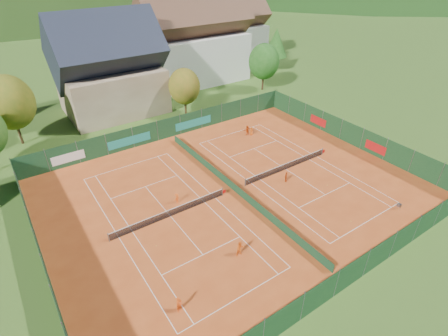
% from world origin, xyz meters
% --- Properties ---
extents(ground, '(600.00, 600.00, 0.00)m').
position_xyz_m(ground, '(0.00, 0.00, -0.02)').
color(ground, '#33581B').
rests_on(ground, ground).
extents(clay_pad, '(40.00, 32.00, 0.01)m').
position_xyz_m(clay_pad, '(0.00, 0.00, 0.01)').
color(clay_pad, '#B9481B').
rests_on(clay_pad, ground).
extents(court_markings_left, '(11.03, 23.83, 0.00)m').
position_xyz_m(court_markings_left, '(-8.00, 0.00, 0.01)').
color(court_markings_left, white).
rests_on(court_markings_left, ground).
extents(court_markings_right, '(11.03, 23.83, 0.00)m').
position_xyz_m(court_markings_right, '(8.00, 0.00, 0.01)').
color(court_markings_right, white).
rests_on(court_markings_right, ground).
extents(tennis_net_left, '(13.30, 0.10, 1.02)m').
position_xyz_m(tennis_net_left, '(-7.85, 0.00, 0.51)').
color(tennis_net_left, '#59595B').
rests_on(tennis_net_left, ground).
extents(tennis_net_right, '(13.30, 0.10, 1.02)m').
position_xyz_m(tennis_net_right, '(8.15, 0.00, 0.51)').
color(tennis_net_right, '#59595B').
rests_on(tennis_net_right, ground).
extents(court_divider, '(0.03, 28.80, 1.00)m').
position_xyz_m(court_divider, '(0.00, 0.00, 0.50)').
color(court_divider, '#153A20').
rests_on(court_divider, ground).
extents(fence_north, '(40.00, 0.10, 3.00)m').
position_xyz_m(fence_north, '(-0.46, 15.99, 1.47)').
color(fence_north, '#153B1F').
rests_on(fence_north, ground).
extents(fence_south, '(40.00, 0.04, 3.00)m').
position_xyz_m(fence_south, '(0.00, -16.00, 1.50)').
color(fence_south, '#14381A').
rests_on(fence_south, ground).
extents(fence_west, '(0.04, 32.00, 3.00)m').
position_xyz_m(fence_west, '(-20.00, 0.00, 1.50)').
color(fence_west, '#12321A').
rests_on(fence_west, ground).
extents(fence_east, '(0.09, 32.00, 3.00)m').
position_xyz_m(fence_east, '(20.00, 0.05, 1.48)').
color(fence_east, '#14391B').
rests_on(fence_east, ground).
extents(chalet, '(16.20, 12.00, 16.00)m').
position_xyz_m(chalet, '(-3.00, 30.00, 6.62)').
color(chalet, tan).
rests_on(chalet, ground).
extents(hotel_block_a, '(21.60, 11.00, 17.25)m').
position_xyz_m(hotel_block_a, '(16.00, 36.00, 7.38)').
color(hotel_block_a, silver).
rests_on(hotel_block_a, ground).
extents(hotel_block_b, '(17.28, 10.00, 15.50)m').
position_xyz_m(hotel_block_b, '(30.00, 44.00, 6.62)').
color(hotel_block_b, silver).
rests_on(hotel_block_b, ground).
extents(tree_west_mid, '(6.44, 6.44, 9.78)m').
position_xyz_m(tree_west_mid, '(-18.00, 26.00, 6.07)').
color(tree_west_mid, '#412E17').
rests_on(tree_west_mid, ground).
extents(tree_center, '(5.01, 5.01, 7.60)m').
position_xyz_m(tree_center, '(6.00, 22.00, 4.72)').
color(tree_center, '#432F18').
rests_on(tree_center, ground).
extents(tree_east_front, '(5.72, 5.72, 8.69)m').
position_xyz_m(tree_east_front, '(24.00, 24.00, 5.39)').
color(tree_east_front, '#442918').
rests_on(tree_east_front, ground).
extents(tree_east_mid, '(5.04, 5.04, 9.00)m').
position_xyz_m(tree_east_mid, '(34.00, 32.00, 6.06)').
color(tree_east_mid, '#4B351A').
rests_on(tree_east_mid, ground).
extents(tree_east_back, '(7.15, 7.15, 10.86)m').
position_xyz_m(tree_east_back, '(26.00, 40.00, 6.74)').
color(tree_east_back, '#402617').
rests_on(tree_east_back, ground).
extents(mountain_backdrop, '(820.00, 530.00, 242.00)m').
position_xyz_m(mountain_backdrop, '(28.54, 233.48, -39.64)').
color(mountain_backdrop, black).
rests_on(mountain_backdrop, ground).
extents(ball_hopper, '(0.34, 0.34, 0.80)m').
position_xyz_m(ball_hopper, '(12.37, -12.46, 0.56)').
color(ball_hopper, slate).
rests_on(ball_hopper, ground).
extents(loose_ball_0, '(0.07, 0.07, 0.07)m').
position_xyz_m(loose_ball_0, '(-11.02, -3.02, 0.03)').
color(loose_ball_0, '#CCD833').
rests_on(loose_ball_0, ground).
extents(loose_ball_1, '(0.07, 0.07, 0.07)m').
position_xyz_m(loose_ball_1, '(6.69, -10.95, 0.03)').
color(loose_ball_1, '#CCD833').
rests_on(loose_ball_1, ground).
extents(loose_ball_2, '(0.07, 0.07, 0.07)m').
position_xyz_m(loose_ball_2, '(2.86, 2.61, 0.03)').
color(loose_ball_2, '#CCD833').
rests_on(loose_ball_2, ground).
extents(loose_ball_3, '(0.07, 0.07, 0.07)m').
position_xyz_m(loose_ball_3, '(-5.75, 6.50, 0.03)').
color(loose_ball_3, '#CCD833').
rests_on(loose_ball_3, ground).
extents(loose_ball_4, '(0.07, 0.07, 0.07)m').
position_xyz_m(loose_ball_4, '(9.56, -5.27, 0.03)').
color(loose_ball_4, '#CCD833').
rests_on(loose_ball_4, ground).
extents(player_left_near, '(0.61, 0.49, 1.46)m').
position_xyz_m(player_left_near, '(-12.45, -10.26, 0.73)').
color(player_left_near, '#E65214').
rests_on(player_left_near, ground).
extents(player_left_mid, '(0.81, 0.66, 1.57)m').
position_xyz_m(player_left_mid, '(-5.26, -8.28, 0.79)').
color(player_left_mid, orange).
rests_on(player_left_mid, ground).
extents(player_left_far, '(0.86, 0.62, 1.19)m').
position_xyz_m(player_left_far, '(-6.36, 1.67, 0.60)').
color(player_left_far, '#FE5C16').
rests_on(player_left_far, ground).
extents(player_right_near, '(0.73, 0.81, 1.33)m').
position_xyz_m(player_right_near, '(6.11, -1.94, 0.66)').
color(player_right_near, '#CB4312').
rests_on(player_right_near, ground).
extents(player_right_far_a, '(0.64, 0.44, 1.25)m').
position_xyz_m(player_right_far_a, '(10.20, 9.85, 0.63)').
color(player_right_far_a, '#D85813').
rests_on(player_right_far_a, ground).
extents(player_right_far_b, '(1.39, 0.47, 1.49)m').
position_xyz_m(player_right_far_b, '(9.79, 10.32, 0.75)').
color(player_right_far_b, '#DD5113').
rests_on(player_right_far_b, ground).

